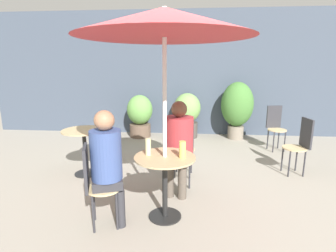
# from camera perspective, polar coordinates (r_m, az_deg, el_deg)

# --- Properties ---
(ground_plane) EXTENTS (20.00, 20.00, 0.00)m
(ground_plane) POSITION_cam_1_polar(r_m,az_deg,el_deg) (3.21, 2.53, -18.81)
(ground_plane) COLOR gray
(storefront_wall) EXTENTS (10.00, 0.06, 3.00)m
(storefront_wall) POSITION_cam_1_polar(r_m,az_deg,el_deg) (6.57, 4.16, 11.21)
(storefront_wall) COLOR #3D4756
(storefront_wall) RESTS_ON ground_plane
(cafe_table_near) EXTENTS (0.67, 0.67, 0.73)m
(cafe_table_near) POSITION_cam_1_polar(r_m,az_deg,el_deg) (2.93, -0.69, -10.06)
(cafe_table_near) COLOR black
(cafe_table_near) RESTS_ON ground_plane
(cafe_table_far) EXTENTS (0.67, 0.67, 0.73)m
(cafe_table_far) POSITION_cam_1_polar(r_m,az_deg,el_deg) (4.30, -17.74, -3.20)
(cafe_table_far) COLOR black
(cafe_table_far) RESTS_ON ground_plane
(bistro_chair_0) EXTENTS (0.37, 0.39, 0.90)m
(bistro_chair_0) POSITION_cam_1_polar(r_m,az_deg,el_deg) (3.61, 2.85, -5.74)
(bistro_chair_0) COLOR tan
(bistro_chair_0) RESTS_ON ground_plane
(bistro_chair_1) EXTENTS (0.40, 0.39, 0.90)m
(bistro_chair_1) POSITION_cam_1_polar(r_m,az_deg,el_deg) (2.87, -15.67, -11.19)
(bistro_chair_1) COLOR tan
(bistro_chair_1) RESTS_ON ground_plane
(bistro_chair_2) EXTENTS (0.37, 0.39, 0.90)m
(bistro_chair_2) POSITION_cam_1_polar(r_m,az_deg,el_deg) (5.78, 22.32, 0.41)
(bistro_chair_2) COLOR tan
(bistro_chair_2) RESTS_ON ground_plane
(bistro_chair_3) EXTENTS (0.38, 0.37, 0.90)m
(bistro_chair_3) POSITION_cam_1_polar(r_m,az_deg,el_deg) (4.60, 26.92, -3.04)
(bistro_chair_3) COLOR tan
(bistro_chair_3) RESTS_ON ground_plane
(bistro_chair_4) EXTENTS (0.37, 0.38, 0.90)m
(bistro_chair_4) POSITION_cam_1_polar(r_m,az_deg,el_deg) (3.96, 3.20, -4.04)
(bistro_chair_4) COLOR tan
(bistro_chair_4) RESTS_ON ground_plane
(seated_person_0) EXTENTS (0.39, 0.42, 1.26)m
(seated_person_0) POSITION_cam_1_polar(r_m,az_deg,el_deg) (3.41, 2.31, -3.33)
(seated_person_0) COLOR brown
(seated_person_0) RESTS_ON ground_plane
(seated_person_1) EXTENTS (0.37, 0.35, 1.26)m
(seated_person_1) POSITION_cam_1_polar(r_m,az_deg,el_deg) (2.79, -13.03, -7.07)
(seated_person_1) COLOR #2D2D33
(seated_person_1) RESTS_ON ground_plane
(beer_glass_0) EXTENTS (0.07, 0.07, 0.18)m
(beer_glass_0) POSITION_cam_1_polar(r_m,az_deg,el_deg) (2.80, 3.16, -5.13)
(beer_glass_0) COLOR #DBC65B
(beer_glass_0) RESTS_ON cafe_table_near
(beer_glass_1) EXTENTS (0.06, 0.06, 0.19)m
(beer_glass_1) POSITION_cam_1_polar(r_m,az_deg,el_deg) (2.89, -4.35, -4.55)
(beer_glass_1) COLOR beige
(beer_glass_1) RESTS_ON cafe_table_near
(potted_plant_0) EXTENTS (0.61, 0.61, 1.02)m
(potted_plant_0) POSITION_cam_1_polar(r_m,az_deg,el_deg) (6.37, -6.14, 2.50)
(potted_plant_0) COLOR brown
(potted_plant_0) RESTS_ON ground_plane
(potted_plant_1) EXTENTS (0.64, 0.64, 1.07)m
(potted_plant_1) POSITION_cam_1_polar(r_m,az_deg,el_deg) (6.31, 4.17, 2.75)
(potted_plant_1) COLOR #47423D
(potted_plant_1) RESTS_ON ground_plane
(potted_plant_2) EXTENTS (0.74, 0.74, 1.34)m
(potted_plant_2) POSITION_cam_1_polar(r_m,az_deg,el_deg) (6.33, 14.80, 4.19)
(potted_plant_2) COLOR slate
(potted_plant_2) RESTS_ON ground_plane
(umbrella) EXTENTS (1.78, 1.78, 2.24)m
(umbrella) POSITION_cam_1_polar(r_m,az_deg,el_deg) (2.73, -0.78, 21.59)
(umbrella) COLOR silver
(umbrella) RESTS_ON ground_plane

